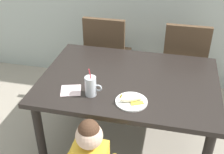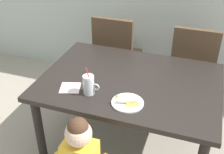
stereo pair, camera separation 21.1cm
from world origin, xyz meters
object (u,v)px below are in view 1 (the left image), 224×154
at_px(dining_table, 129,87).
at_px(peeled_banana, 132,99).
at_px(dining_chair_left, 107,53).
at_px(dining_chair_right, 184,60).
at_px(paper_napkin, 71,90).
at_px(snack_plate, 131,102).
at_px(milk_cup, 91,87).

xyz_separation_m(dining_table, peeled_banana, (0.07, -0.31, 0.12)).
bearing_deg(dining_chair_left, peeled_banana, 112.90).
height_order(dining_chair_left, dining_chair_right, same).
xyz_separation_m(dining_chair_right, paper_napkin, (-0.84, -0.99, 0.17)).
bearing_deg(paper_napkin, dining_chair_right, 49.51).
bearing_deg(peeled_banana, dining_chair_left, 112.90).
xyz_separation_m(dining_chair_right, snack_plate, (-0.37, -1.03, 0.17)).
relative_size(peeled_banana, paper_napkin, 1.17).
bearing_deg(snack_plate, dining_chair_right, 70.08).
xyz_separation_m(dining_chair_left, peeled_banana, (0.44, -1.03, 0.19)).
relative_size(dining_chair_right, paper_napkin, 6.40).
bearing_deg(dining_chair_left, dining_chair_right, -179.81).
distance_m(dining_table, dining_chair_left, 0.81).
xyz_separation_m(snack_plate, peeled_banana, (0.00, -0.00, 0.03)).
xyz_separation_m(dining_table, dining_chair_left, (-0.36, 0.72, -0.08)).
bearing_deg(milk_cup, peeled_banana, -5.53).
relative_size(dining_chair_left, milk_cup, 3.90).
distance_m(dining_chair_left, peeled_banana, 1.14).
xyz_separation_m(milk_cup, peeled_banana, (0.31, -0.03, -0.04)).
height_order(dining_table, milk_cup, milk_cup).
relative_size(dining_chair_left, peeled_banana, 5.46).
relative_size(milk_cup, peeled_banana, 1.40).
bearing_deg(paper_napkin, peeled_banana, -5.40).
bearing_deg(peeled_banana, milk_cup, 174.47).
height_order(milk_cup, snack_plate, milk_cup).
relative_size(dining_table, dining_chair_right, 1.48).
height_order(dining_chair_right, paper_napkin, dining_chair_right).
distance_m(dining_chair_left, paper_napkin, 1.00).
bearing_deg(milk_cup, dining_table, 50.13).
height_order(dining_chair_left, paper_napkin, dining_chair_left).
relative_size(dining_table, snack_plate, 6.17).
bearing_deg(peeled_banana, dining_table, 103.34).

